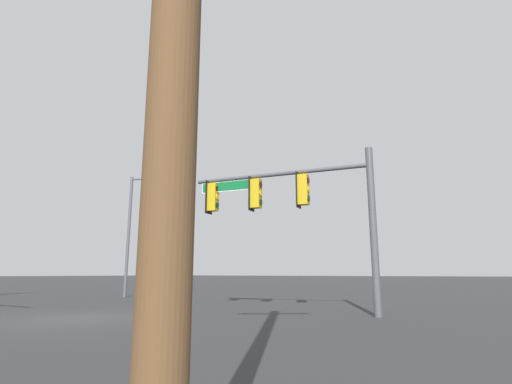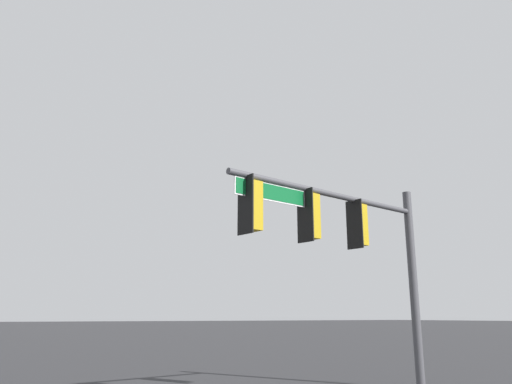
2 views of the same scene
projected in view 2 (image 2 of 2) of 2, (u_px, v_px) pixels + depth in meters
The scene contains 1 object.
signal_pole_near at pixel (350, 238), 12.92m from camera, with size 6.74×1.54×5.57m.
Camera 2 is at (3.52, 5.01, 1.95)m, focal length 35.00 mm.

